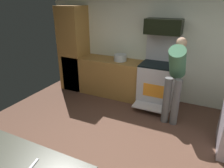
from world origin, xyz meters
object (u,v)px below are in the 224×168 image
person_cook (175,75)px  stock_pot (120,58)px  microwave (164,26)px  oven_range (157,83)px

person_cook → stock_pot: size_ratio=5.34×
microwave → oven_range: bearing=-90.0°
oven_range → person_cook: 0.82m
oven_range → person_cook: person_cook is taller
stock_pot → microwave: bearing=5.0°
person_cook → oven_range: bearing=128.7°
oven_range → microwave: size_ratio=2.12×
microwave → stock_pot: bearing=-175.0°
oven_range → person_cook: (0.43, -0.54, 0.43)m
stock_pot → oven_range: bearing=-0.7°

